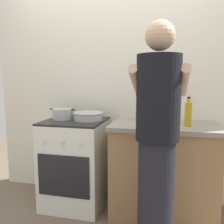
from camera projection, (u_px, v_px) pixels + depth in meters
ground at (104, 214)px, 2.36m from camera, size 6.00×6.00×0.00m
back_wall at (133, 85)px, 2.62m from camera, size 3.20×0.10×2.50m
countertop at (163, 169)px, 2.31m from camera, size 1.00×0.60×0.90m
stove_range at (76, 162)px, 2.52m from camera, size 0.60×0.62×0.90m
pot at (63, 114)px, 2.50m from camera, size 0.28×0.21×0.11m
mixing_bowl at (88, 116)px, 2.44m from camera, size 0.31×0.31×0.08m
utensil_crock at (141, 111)px, 2.45m from camera, size 0.10×0.10×0.32m
spice_bottle at (173, 120)px, 2.22m from camera, size 0.04×0.04×0.08m
oil_bottle at (188, 114)px, 2.13m from camera, size 0.06×0.06×0.26m
person at (157, 145)px, 1.67m from camera, size 0.41×0.50×1.70m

